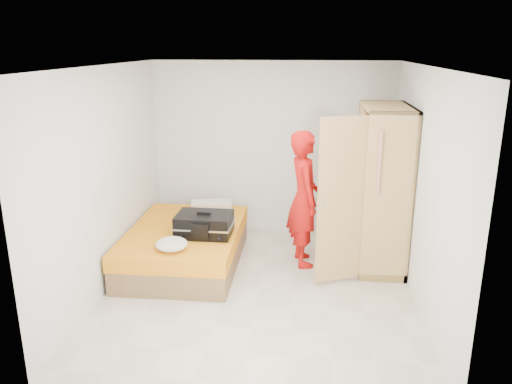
# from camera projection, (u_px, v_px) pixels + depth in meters

# --- Properties ---
(room) EXTENTS (4.00, 4.02, 2.60)m
(room) POSITION_uv_depth(u_px,v_px,m) (260.00, 184.00, 5.64)
(room) COLOR beige
(room) RESTS_ON ground
(bed) EXTENTS (1.42, 2.02, 0.50)m
(bed) POSITION_uv_depth(u_px,v_px,m) (185.00, 246.00, 6.62)
(bed) COLOR brown
(bed) RESTS_ON ground
(wardrobe) EXTENTS (1.13, 1.40, 2.10)m
(wardrobe) POSITION_uv_depth(u_px,v_px,m) (379.00, 192.00, 6.39)
(wardrobe) COLOR tan
(wardrobe) RESTS_ON ground
(person) EXTENTS (0.56, 0.73, 1.79)m
(person) POSITION_uv_depth(u_px,v_px,m) (304.00, 199.00, 6.47)
(person) COLOR red
(person) RESTS_ON ground
(suitcase) EXTENTS (0.72, 0.54, 0.30)m
(suitcase) POSITION_uv_depth(u_px,v_px,m) (204.00, 224.00, 6.30)
(suitcase) COLOR black
(suitcase) RESTS_ON bed
(round_cushion) EXTENTS (0.38, 0.38, 0.14)m
(round_cushion) POSITION_uv_depth(u_px,v_px,m) (171.00, 244.00, 5.84)
(round_cushion) COLOR silver
(round_cushion) RESTS_ON bed
(pillow) EXTENTS (0.63, 0.40, 0.11)m
(pillow) POSITION_uv_depth(u_px,v_px,m) (211.00, 205.00, 7.32)
(pillow) COLOR silver
(pillow) RESTS_ON bed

